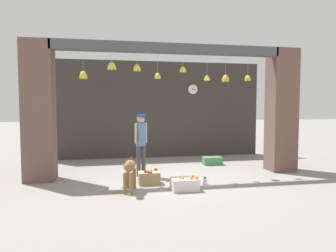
% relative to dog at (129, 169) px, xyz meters
% --- Properties ---
extents(ground_plane, '(60.00, 60.00, 0.00)m').
position_rel_dog_xyz_m(ground_plane, '(1.10, 1.07, -0.49)').
color(ground_plane, gray).
extents(shop_back_wall, '(7.64, 0.12, 3.35)m').
position_rel_dog_xyz_m(shop_back_wall, '(1.10, 4.19, 1.18)').
color(shop_back_wall, '#38332D').
rests_on(shop_back_wall, ground_plane).
extents(shop_pillar_left, '(0.70, 0.60, 3.35)m').
position_rel_dog_xyz_m(shop_pillar_left, '(-2.07, 1.37, 1.18)').
color(shop_pillar_left, brown).
rests_on(shop_pillar_left, ground_plane).
extents(shop_pillar_right, '(0.70, 0.60, 3.35)m').
position_rel_dog_xyz_m(shop_pillar_right, '(4.27, 1.37, 1.18)').
color(shop_pillar_right, brown).
rests_on(shop_pillar_right, ground_plane).
extents(storefront_awning, '(5.74, 0.33, 0.94)m').
position_rel_dog_xyz_m(storefront_awning, '(1.08, 1.19, 2.68)').
color(storefront_awning, '#4C4C51').
extents(dog, '(0.34, 0.84, 0.72)m').
position_rel_dog_xyz_m(dog, '(0.00, 0.00, 0.00)').
color(dog, olive).
rests_on(dog, ground_plane).
extents(shopkeeper, '(0.33, 0.29, 1.59)m').
position_rel_dog_xyz_m(shopkeeper, '(0.37, 1.37, 0.44)').
color(shopkeeper, '#424247').
rests_on(shopkeeper, ground_plane).
extents(fruit_crate_oranges, '(0.57, 0.43, 0.32)m').
position_rel_dog_xyz_m(fruit_crate_oranges, '(1.17, -0.09, -0.36)').
color(fruit_crate_oranges, silver).
rests_on(fruit_crate_oranges, ground_plane).
extents(fruit_crate_apples, '(0.48, 0.35, 0.34)m').
position_rel_dog_xyz_m(fruit_crate_apples, '(0.48, 0.56, -0.35)').
color(fruit_crate_apples, tan).
rests_on(fruit_crate_apples, ground_plane).
extents(produce_box_green, '(0.56, 0.33, 0.24)m').
position_rel_dog_xyz_m(produce_box_green, '(2.66, 2.48, -0.37)').
color(produce_box_green, '#42844C').
rests_on(produce_box_green, ground_plane).
extents(water_bottle, '(0.07, 0.07, 0.25)m').
position_rel_dog_xyz_m(water_bottle, '(1.65, -0.00, -0.38)').
color(water_bottle, silver).
rests_on(water_bottle, ground_plane).
extents(wall_clock, '(0.36, 0.03, 0.36)m').
position_rel_dog_xyz_m(wall_clock, '(2.47, 4.12, 1.90)').
color(wall_clock, black).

